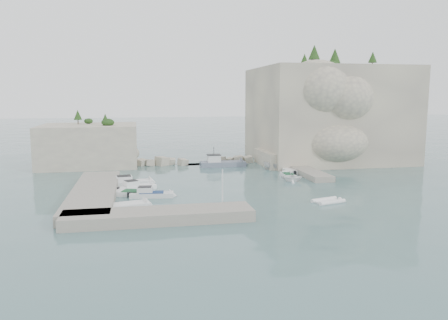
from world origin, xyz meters
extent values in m
plane|color=slate|center=(0.00, 0.00, 0.00)|extent=(400.00, 400.00, 0.00)
cube|color=beige|center=(23.00, 23.00, 8.50)|extent=(26.00, 22.00, 17.00)
cube|color=beige|center=(13.00, 18.00, 1.25)|extent=(8.00, 10.00, 2.50)
cube|color=beige|center=(-20.00, 25.00, 3.50)|extent=(16.00, 14.00, 7.00)
cube|color=#9E9689|center=(-17.00, -1.00, 0.55)|extent=(5.00, 24.00, 1.10)
cube|color=#9E9689|center=(-10.00, -12.50, 0.55)|extent=(18.00, 4.00, 1.10)
cube|color=#9E9689|center=(13.50, 10.00, 0.40)|extent=(3.00, 16.00, 0.80)
cube|color=beige|center=(-1.00, 22.00, 0.70)|extent=(28.00, 3.00, 1.40)
imported|color=white|center=(-3.42, -10.42, 0.00)|extent=(4.92, 3.65, 0.98)
imported|color=white|center=(9.24, 3.90, 0.00)|extent=(3.73, 3.44, 1.62)
imported|color=silver|center=(10.14, 13.51, 0.00)|extent=(4.47, 3.16, 1.62)
cylinder|color=white|center=(-3.42, -10.42, 2.59)|extent=(0.10, 0.10, 4.20)
cone|color=#1E4219|center=(18.00, 18.00, 19.27)|extent=(1.96, 1.96, 2.45)
cone|color=#1E4219|center=(26.00, 27.00, 19.60)|extent=(2.24, 2.24, 2.80)
cone|color=#1E4219|center=(30.00, 20.00, 18.82)|extent=(1.57, 1.57, 1.96)
cone|color=#1E4219|center=(21.00, 30.00, 19.08)|extent=(1.79, 1.79, 2.24)
cone|color=#1E4219|center=(-22.00, 27.00, 8.62)|extent=(1.40, 1.40, 1.75)
cone|color=#1E4219|center=(-17.00, 22.00, 8.30)|extent=(1.12, 1.12, 1.40)
camera|label=1|loc=(-11.79, -53.31, 11.85)|focal=35.00mm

